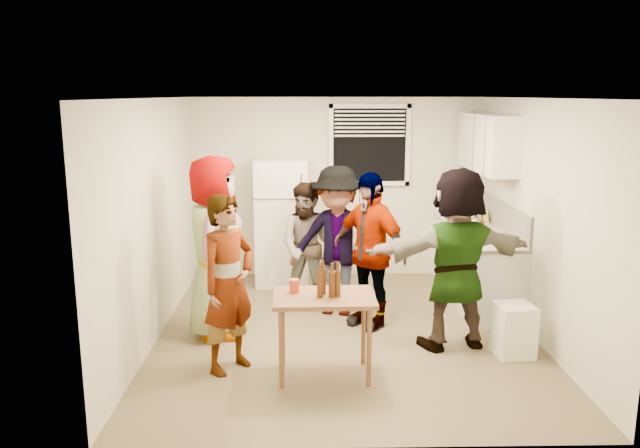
{
  "coord_description": "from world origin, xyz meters",
  "views": [
    {
      "loc": [
        -0.4,
        -6.38,
        2.54
      ],
      "look_at": [
        -0.27,
        0.28,
        1.15
      ],
      "focal_mm": 35.0,
      "sensor_mm": 36.0,
      "label": 1
    }
  ],
  "objects_px": {
    "kettle": "(475,231)",
    "beer_bottle_table": "(323,294)",
    "beer_bottle_counter": "(481,239)",
    "trash_bin": "(514,331)",
    "serving_table": "(324,375)",
    "guest_black": "(368,324)",
    "guest_stripe": "(231,368)",
    "guest_back_left": "(309,307)",
    "red_cup": "(294,292)",
    "wine_bottle": "(464,216)",
    "guest_grey": "(218,333)",
    "blue_cup": "(481,239)",
    "refrigerator": "(282,222)",
    "guest_orange": "(452,345)",
    "guest_back_right": "(337,313)"
  },
  "relations": [
    {
      "from": "beer_bottle_counter",
      "to": "red_cup",
      "type": "height_order",
      "value": "beer_bottle_counter"
    },
    {
      "from": "guest_back_left",
      "to": "refrigerator",
      "type": "bearing_deg",
      "value": 119.75
    },
    {
      "from": "guest_back_left",
      "to": "guest_black",
      "type": "xyz_separation_m",
      "value": [
        0.66,
        -0.6,
        0.0
      ]
    },
    {
      "from": "guest_back_left",
      "to": "guest_grey",
      "type": "bearing_deg",
      "value": -129.21
    },
    {
      "from": "red_cup",
      "to": "guest_back_right",
      "type": "xyz_separation_m",
      "value": [
        0.46,
        1.57,
        -0.77
      ]
    },
    {
      "from": "wine_bottle",
      "to": "beer_bottle_table",
      "type": "xyz_separation_m",
      "value": [
        -2.02,
        -2.97,
        -0.13
      ]
    },
    {
      "from": "beer_bottle_counter",
      "to": "guest_grey",
      "type": "relative_size",
      "value": 0.12
    },
    {
      "from": "trash_bin",
      "to": "guest_stripe",
      "type": "xyz_separation_m",
      "value": [
        -2.76,
        -0.27,
        -0.25
      ]
    },
    {
      "from": "beer_bottle_counter",
      "to": "beer_bottle_table",
      "type": "height_order",
      "value": "beer_bottle_counter"
    },
    {
      "from": "guest_grey",
      "to": "guest_back_left",
      "type": "xyz_separation_m",
      "value": [
        0.99,
        0.83,
        0.0
      ]
    },
    {
      "from": "kettle",
      "to": "guest_back_left",
      "type": "distance_m",
      "value": 2.24
    },
    {
      "from": "guest_back_left",
      "to": "serving_table",
      "type": "bearing_deg",
      "value": -75.31
    },
    {
      "from": "wine_bottle",
      "to": "guest_stripe",
      "type": "xyz_separation_m",
      "value": [
        -2.88,
        -2.85,
        -0.9
      ]
    },
    {
      "from": "trash_bin",
      "to": "wine_bottle",
      "type": "bearing_deg",
      "value": 87.28
    },
    {
      "from": "kettle",
      "to": "beer_bottle_table",
      "type": "distance_m",
      "value": 2.8
    },
    {
      "from": "red_cup",
      "to": "guest_black",
      "type": "distance_m",
      "value": 1.62
    },
    {
      "from": "trash_bin",
      "to": "serving_table",
      "type": "height_order",
      "value": "trash_bin"
    },
    {
      "from": "kettle",
      "to": "red_cup",
      "type": "distance_m",
      "value": 2.94
    },
    {
      "from": "guest_back_left",
      "to": "guest_back_right",
      "type": "distance_m",
      "value": 0.39
    },
    {
      "from": "kettle",
      "to": "guest_stripe",
      "type": "bearing_deg",
      "value": -169.0
    },
    {
      "from": "guest_back_left",
      "to": "guest_black",
      "type": "relative_size",
      "value": 0.88
    },
    {
      "from": "guest_back_right",
      "to": "guest_orange",
      "type": "bearing_deg",
      "value": -24.98
    },
    {
      "from": "refrigerator",
      "to": "serving_table",
      "type": "height_order",
      "value": "refrigerator"
    },
    {
      "from": "guest_grey",
      "to": "blue_cup",
      "type": "bearing_deg",
      "value": -75.97
    },
    {
      "from": "guest_back_left",
      "to": "guest_black",
      "type": "distance_m",
      "value": 0.89
    },
    {
      "from": "guest_orange",
      "to": "guest_back_right",
      "type": "bearing_deg",
      "value": -52.6
    },
    {
      "from": "blue_cup",
      "to": "guest_grey",
      "type": "bearing_deg",
      "value": -169.0
    },
    {
      "from": "beer_bottle_table",
      "to": "beer_bottle_counter",
      "type": "bearing_deg",
      "value": 40.44
    },
    {
      "from": "red_cup",
      "to": "guest_black",
      "type": "relative_size",
      "value": 0.07
    },
    {
      "from": "guest_grey",
      "to": "guest_stripe",
      "type": "bearing_deg",
      "value": -161.51
    },
    {
      "from": "guest_grey",
      "to": "trash_bin",
      "type": "bearing_deg",
      "value": -98.58
    },
    {
      "from": "kettle",
      "to": "guest_stripe",
      "type": "height_order",
      "value": "kettle"
    },
    {
      "from": "guest_grey",
      "to": "guest_back_right",
      "type": "distance_m",
      "value": 1.46
    },
    {
      "from": "guest_back_left",
      "to": "trash_bin",
      "type": "bearing_deg",
      "value": -25.06
    },
    {
      "from": "guest_back_right",
      "to": "guest_orange",
      "type": "distance_m",
      "value": 1.52
    },
    {
      "from": "kettle",
      "to": "serving_table",
      "type": "height_order",
      "value": "kettle"
    },
    {
      "from": "kettle",
      "to": "blue_cup",
      "type": "distance_m",
      "value": 0.46
    },
    {
      "from": "guest_stripe",
      "to": "guest_black",
      "type": "xyz_separation_m",
      "value": [
        1.4,
        1.12,
        0.0
      ]
    },
    {
      "from": "blue_cup",
      "to": "red_cup",
      "type": "distance_m",
      "value": 2.62
    },
    {
      "from": "guest_back_right",
      "to": "guest_orange",
      "type": "relative_size",
      "value": 0.94
    },
    {
      "from": "red_cup",
      "to": "guest_stripe",
      "type": "height_order",
      "value": "red_cup"
    },
    {
      "from": "trash_bin",
      "to": "guest_orange",
      "type": "bearing_deg",
      "value": 156.34
    },
    {
      "from": "serving_table",
      "to": "red_cup",
      "type": "xyz_separation_m",
      "value": [
        -0.27,
        0.1,
        0.77
      ]
    },
    {
      "from": "beer_bottle_table",
      "to": "blue_cup",
      "type": "bearing_deg",
      "value": 40.18
    },
    {
      "from": "refrigerator",
      "to": "red_cup",
      "type": "bearing_deg",
      "value": -85.48
    },
    {
      "from": "serving_table",
      "to": "wine_bottle",
      "type": "bearing_deg",
      "value": 56.34
    },
    {
      "from": "beer_bottle_counter",
      "to": "trash_bin",
      "type": "bearing_deg",
      "value": -88.71
    },
    {
      "from": "serving_table",
      "to": "guest_black",
      "type": "relative_size",
      "value": 0.53
    },
    {
      "from": "guest_grey",
      "to": "wine_bottle",
      "type": "bearing_deg",
      "value": -54.8
    },
    {
      "from": "beer_bottle_counter",
      "to": "blue_cup",
      "type": "bearing_deg",
      "value": -82.35
    }
  ]
}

